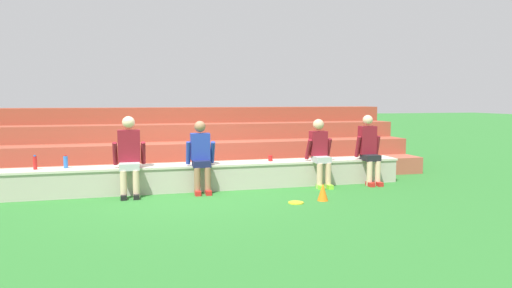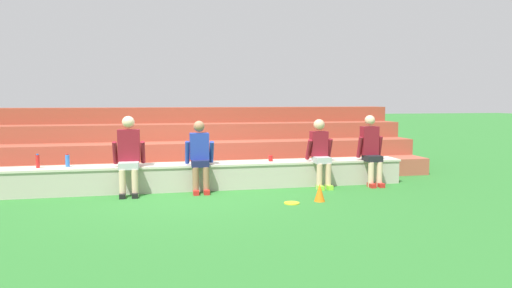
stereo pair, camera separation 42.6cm
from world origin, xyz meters
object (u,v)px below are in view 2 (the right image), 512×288
at_px(person_right_of_center, 371,149).
at_px(sports_cone, 320,193).
at_px(person_left_of_center, 200,154).
at_px(water_bottle_near_right, 38,161).
at_px(person_far_left, 129,153).
at_px(water_bottle_mid_left, 67,161).
at_px(plastic_cup_right_end, 271,158).
at_px(frisbee, 292,203).
at_px(person_center, 320,151).

distance_m(person_right_of_center, sports_cone, 1.98).
xyz_separation_m(person_left_of_center, sports_cone, (1.88, -1.18, -0.55)).
bearing_deg(water_bottle_near_right, person_far_left, -10.09).
bearing_deg(water_bottle_near_right, person_left_of_center, -6.22).
bearing_deg(water_bottle_mid_left, person_left_of_center, -8.37).
bearing_deg(plastic_cup_right_end, person_right_of_center, -8.72).
bearing_deg(frisbee, sports_cone, 7.54).
distance_m(person_center, frisbee, 1.70).
xyz_separation_m(plastic_cup_right_end, frisbee, (-0.02, -1.54, -0.54)).
bearing_deg(water_bottle_mid_left, plastic_cup_right_end, -0.69).
relative_size(person_far_left, person_center, 1.07).
relative_size(plastic_cup_right_end, sports_cone, 0.38).
bearing_deg(water_bottle_mid_left, person_far_left, -16.23).
height_order(person_left_of_center, sports_cone, person_left_of_center).
xyz_separation_m(person_far_left, person_right_of_center, (4.62, -0.03, -0.02)).
bearing_deg(water_bottle_near_right, person_center, -3.46).
height_order(water_bottle_near_right, frisbee, water_bottle_near_right).
bearing_deg(person_center, frisbee, -126.92).
relative_size(water_bottle_mid_left, plastic_cup_right_end, 2.11).
height_order(person_left_of_center, frisbee, person_left_of_center).
bearing_deg(plastic_cup_right_end, frisbee, -90.78).
bearing_deg(person_far_left, frisbee, -25.82).
bearing_deg(person_far_left, water_bottle_near_right, 169.91).
height_order(frisbee, sports_cone, sports_cone).
height_order(person_far_left, water_bottle_near_right, person_far_left).
xyz_separation_m(person_left_of_center, person_right_of_center, (3.37, -0.00, 0.03)).
bearing_deg(sports_cone, frisbee, -172.46).
bearing_deg(person_right_of_center, person_left_of_center, 179.94).
height_order(person_right_of_center, plastic_cup_right_end, person_right_of_center).
distance_m(person_far_left, frisbee, 3.02).
height_order(person_right_of_center, water_bottle_mid_left, person_right_of_center).
bearing_deg(person_far_left, person_left_of_center, -1.28).
xyz_separation_m(person_far_left, person_center, (3.57, -0.03, -0.05)).
distance_m(person_far_left, water_bottle_near_right, 1.60).
bearing_deg(person_right_of_center, person_far_left, 179.61).
bearing_deg(person_far_left, sports_cone, -21.07).
height_order(person_center, frisbee, person_center).
relative_size(person_right_of_center, water_bottle_mid_left, 5.86).
xyz_separation_m(person_left_of_center, water_bottle_mid_left, (-2.34, 0.34, -0.09)).
bearing_deg(plastic_cup_right_end, person_center, -18.27).
bearing_deg(person_right_of_center, person_center, 179.98).
distance_m(person_center, sports_cone, 1.37).
xyz_separation_m(person_far_left, water_bottle_mid_left, (-1.09, 0.32, -0.15)).
bearing_deg(person_center, water_bottle_near_right, 176.54).
distance_m(person_left_of_center, water_bottle_near_right, 2.84).
bearing_deg(person_right_of_center, water_bottle_near_right, 177.13).
distance_m(person_left_of_center, sports_cone, 2.29).
distance_m(person_far_left, plastic_cup_right_end, 2.67).
relative_size(person_right_of_center, plastic_cup_right_end, 12.34).
xyz_separation_m(water_bottle_near_right, water_bottle_mid_left, (0.49, 0.04, -0.01)).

